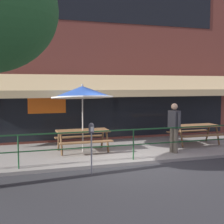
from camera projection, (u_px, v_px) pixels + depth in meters
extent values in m
plane|color=#2D2D30|center=(137.00, 165.00, 9.50)|extent=(120.00, 120.00, 0.00)
cube|color=gray|center=(116.00, 150.00, 11.39)|extent=(15.00, 4.00, 0.10)
cube|color=brown|center=(99.00, 48.00, 13.18)|extent=(15.00, 0.50, 7.95)
cube|color=black|center=(101.00, 5.00, 12.78)|extent=(10.50, 0.02, 1.40)
cube|color=black|center=(101.00, 111.00, 13.16)|extent=(12.00, 0.02, 2.30)
cube|color=orange|center=(47.00, 105.00, 12.43)|extent=(1.50, 0.02, 0.70)
cube|color=tan|center=(105.00, 83.00, 12.55)|extent=(13.80, 0.92, 0.70)
cube|color=tan|center=(108.00, 94.00, 12.10)|extent=(13.80, 0.08, 0.28)
cylinder|color=#194723|center=(18.00, 152.00, 8.68)|extent=(0.04, 0.04, 0.95)
cylinder|color=#194723|center=(133.00, 145.00, 9.74)|extent=(0.04, 0.04, 0.95)
cube|color=#194723|center=(133.00, 130.00, 9.69)|extent=(13.80, 0.04, 0.04)
cube|color=#194723|center=(133.00, 145.00, 9.74)|extent=(13.80, 0.03, 0.03)
cube|color=brown|center=(83.00, 131.00, 10.86)|extent=(1.80, 0.80, 0.05)
cube|color=brown|center=(87.00, 142.00, 10.33)|extent=(1.80, 0.26, 0.04)
cube|color=brown|center=(79.00, 137.00, 11.43)|extent=(1.80, 0.26, 0.04)
cylinder|color=brown|center=(107.00, 142.00, 10.83)|extent=(0.07, 0.30, 0.73)
cylinder|color=brown|center=(102.00, 139.00, 11.44)|extent=(0.07, 0.30, 0.73)
cylinder|color=brown|center=(61.00, 144.00, 10.34)|extent=(0.07, 0.30, 0.73)
cylinder|color=brown|center=(59.00, 141.00, 10.95)|extent=(0.07, 0.30, 0.73)
cube|color=brown|center=(196.00, 126.00, 12.21)|extent=(1.80, 0.80, 0.05)
cube|color=brown|center=(204.00, 136.00, 11.69)|extent=(1.80, 0.26, 0.04)
cube|color=brown|center=(187.00, 131.00, 12.79)|extent=(1.80, 0.26, 0.04)
cylinder|color=brown|center=(218.00, 135.00, 12.19)|extent=(0.07, 0.30, 0.73)
cylinder|color=brown|center=(208.00, 133.00, 12.79)|extent=(0.07, 0.30, 0.73)
cylinder|color=brown|center=(182.00, 137.00, 11.70)|extent=(0.07, 0.30, 0.73)
cylinder|color=brown|center=(173.00, 135.00, 12.31)|extent=(0.07, 0.30, 0.73)
cylinder|color=#B7B2A8|center=(83.00, 119.00, 10.84)|extent=(0.04, 0.04, 2.30)
cone|color=#2D56B7|center=(82.00, 92.00, 10.75)|extent=(2.10, 2.13, 0.56)
cylinder|color=white|center=(82.00, 97.00, 10.77)|extent=(2.14, 2.14, 0.21)
sphere|color=#B7B2A8|center=(82.00, 85.00, 10.73)|extent=(0.07, 0.07, 0.07)
cylinder|color=#665B4C|center=(172.00, 140.00, 10.83)|extent=(0.15, 0.15, 0.86)
cylinder|color=#665B4C|center=(176.00, 141.00, 10.66)|extent=(0.15, 0.15, 0.86)
cube|color=#38383D|center=(174.00, 119.00, 10.68)|extent=(0.32, 0.44, 0.60)
cylinder|color=#38383D|center=(169.00, 119.00, 10.91)|extent=(0.10, 0.10, 0.54)
cylinder|color=#38383D|center=(179.00, 121.00, 10.46)|extent=(0.10, 0.10, 0.54)
sphere|color=tan|center=(174.00, 107.00, 10.64)|extent=(0.22, 0.22, 0.22)
cylinder|color=gray|center=(92.00, 154.00, 8.47)|extent=(0.04, 0.04, 1.15)
cylinder|color=#4C4C51|center=(91.00, 129.00, 8.41)|extent=(0.15, 0.15, 0.20)
sphere|color=#4C4C51|center=(91.00, 125.00, 8.40)|extent=(0.14, 0.14, 0.14)
cube|color=silver|center=(92.00, 129.00, 8.33)|extent=(0.08, 0.01, 0.13)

